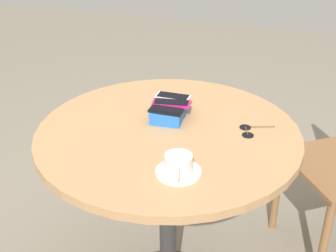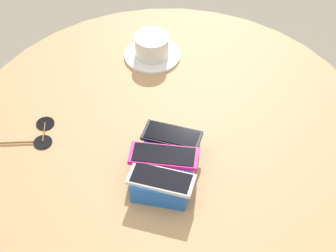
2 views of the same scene
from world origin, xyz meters
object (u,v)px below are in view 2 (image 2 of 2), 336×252
Objects in this scene: phone_white at (161,179)px; round_table at (168,164)px; phone_box at (167,165)px; sunglasses at (41,134)px; phone_black at (172,135)px; phone_magenta at (164,156)px; coffee_cup at (152,44)px; saucer at (152,55)px.

round_table is at bearing 11.86° from phone_white.
phone_box reaches higher than sunglasses.
round_table is at bearing 24.53° from phone_black.
phone_magenta is 0.06m from phone_black.
sunglasses is (0.02, 0.31, -0.02)m from phone_box.
phone_black is at bearing 5.59° from phone_box.
coffee_cup is at bearing 24.84° from phone_black.
phone_magenta is 0.39m from coffee_cup.
saucer is 1.17× the size of sunglasses.
phone_black is at bearing -155.07° from saucer.
phone_magenta is (-0.00, 0.01, 0.03)m from phone_box.
phone_magenta is 1.19× the size of phone_black.
saucer is (0.36, 0.14, -0.02)m from phone_box.
coffee_cup is (0.30, 0.14, -0.02)m from phone_black.
phone_white is at bearing -174.32° from phone_black.
round_table is 0.18m from phone_box.
phone_black is (0.06, 0.01, 0.03)m from phone_box.
phone_black reaches higher than phone_box.
phone_white is 0.06m from phone_magenta.
phone_box is 0.07m from phone_black.
phone_white reaches higher than sunglasses.
sunglasses is at bearing 85.07° from phone_magenta.
phone_black is at bearing -155.47° from round_table.
round_table is 7.62× the size of phone_black.
saucer is at bearing 24.93° from phone_black.
sunglasses is at bearing 96.61° from phone_black.
saucer reaches higher than sunglasses.
phone_box reaches higher than saucer.
phone_black is at bearing 5.68° from phone_white.
saucer is at bearing -25.93° from sunglasses.
saucer is at bearing 22.00° from phone_box.
coffee_cup is at bearing 14.86° from saucer.
coffee_cup is (0.36, 0.14, -0.02)m from phone_magenta.
phone_magenta is at bearing 11.67° from phone_white.
coffee_cup reaches higher than round_table.
phone_black is 0.31m from sunglasses.
phone_box is 0.31m from sunglasses.
round_table is 0.30m from saucer.
coffee_cup is at bearing -25.65° from sunglasses.
phone_box is 1.54× the size of sunglasses.
phone_magenta is at bearing -168.04° from round_table.
phone_box is 1.44× the size of phone_white.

